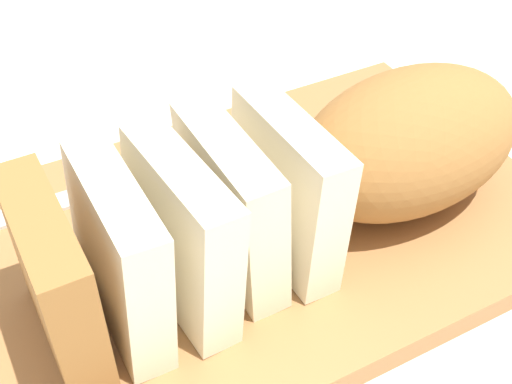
{
  "coord_description": "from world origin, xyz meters",
  "views": [
    {
      "loc": [
        0.19,
        0.32,
        0.38
      ],
      "look_at": [
        0.0,
        0.0,
        0.05
      ],
      "focal_mm": 48.52,
      "sensor_mm": 36.0,
      "label": 1
    }
  ],
  "objects": [
    {
      "name": "crumb_near_loaf",
      "position": [
        -0.0,
        -0.05,
        0.02
      ],
      "size": [
        0.0,
        0.0,
        0.0
      ],
      "primitive_type": "sphere",
      "color": "tan",
      "rests_on": "cutting_board"
    },
    {
      "name": "crumb_near_knife",
      "position": [
        -0.04,
        -0.01,
        0.02
      ],
      "size": [
        0.01,
        0.01,
        0.01
      ],
      "primitive_type": "sphere",
      "color": "tan",
      "rests_on": "cutting_board"
    },
    {
      "name": "crumb_stray_left",
      "position": [
        -0.04,
        -0.01,
        0.02
      ],
      "size": [
        0.01,
        0.01,
        0.01
      ],
      "primitive_type": "sphere",
      "color": "tan",
      "rests_on": "cutting_board"
    },
    {
      "name": "bread_knife",
      "position": [
        0.01,
        -0.09,
        0.03
      ],
      "size": [
        0.28,
        0.04,
        0.02
      ],
      "rotation": [
        0.0,
        0.0,
        -0.07
      ],
      "color": "silver",
      "rests_on": "cutting_board"
    },
    {
      "name": "ground_plane",
      "position": [
        0.0,
        0.0,
        0.0
      ],
      "size": [
        3.0,
        3.0,
        0.0
      ],
      "primitive_type": "plane",
      "color": "silver"
    },
    {
      "name": "cutting_board",
      "position": [
        0.0,
        0.0,
        0.01
      ],
      "size": [
        0.46,
        0.31,
        0.02
      ],
      "primitive_type": "cube",
      "rotation": [
        0.0,
        0.0,
        -0.04
      ],
      "color": "#9E6B3D",
      "rests_on": "ground_plane"
    },
    {
      "name": "bread_loaf",
      "position": [
        -0.03,
        0.03,
        0.07
      ],
      "size": [
        0.38,
        0.12,
        0.11
      ],
      "rotation": [
        0.0,
        0.0,
        -0.02
      ],
      "color": "#996633",
      "rests_on": "cutting_board"
    },
    {
      "name": "crumb_stray_right",
      "position": [
        -0.03,
        -0.05,
        0.02
      ],
      "size": [
        0.01,
        0.01,
        0.01
      ],
      "primitive_type": "sphere",
      "color": "tan",
      "rests_on": "cutting_board"
    }
  ]
}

